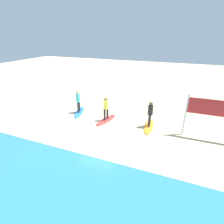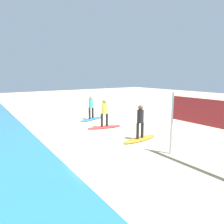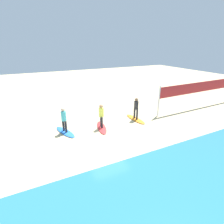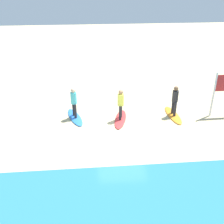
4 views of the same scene
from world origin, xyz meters
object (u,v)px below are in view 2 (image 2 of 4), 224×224
object	(u,v)px
surfboard_blue	(91,119)
surfboard_red	(104,127)
surfer_blue	(91,105)
surfboard_orange	(140,139)
surfer_orange	(140,119)
surfer_red	(104,111)

from	to	relation	value
surfboard_blue	surfboard_red	bearing A→B (deg)	62.09
surfer_blue	surfboard_orange	bearing A→B (deg)	177.31
surfboard_orange	surfer_orange	bearing A→B (deg)	-4.00
surfboard_red	surfer_blue	world-z (taller)	surfer_blue
surfboard_red	surfer_blue	size ratio (longest dim) A/B	1.28
surfboard_orange	surfer_red	bearing A→B (deg)	-90.40
surfer_orange	surfboard_blue	world-z (taller)	surfer_orange
surfer_orange	surfer_red	size ratio (longest dim) A/B	1.00
surfer_red	surfboard_blue	xyz separation A→B (m)	(2.42, -0.43, -0.99)
surfboard_red	surfboard_orange	bearing A→B (deg)	106.99
surfer_red	surfer_blue	bearing A→B (deg)	-10.19
surfboard_orange	surfboard_red	distance (m)	2.93
surfboard_orange	surfer_orange	distance (m)	0.99
surfboard_red	surfer_red	world-z (taller)	surfer_red
surfboard_orange	surfboard_blue	world-z (taller)	same
surfer_orange	surfboard_red	size ratio (longest dim) A/B	0.78
surfboard_blue	surfer_orange	bearing A→B (deg)	69.59
surfer_orange	surfer_red	world-z (taller)	same
surfer_red	surfboard_blue	bearing A→B (deg)	-10.19
surfboard_orange	surfboard_blue	size ratio (longest dim) A/B	1.00
surfboard_red	surfer_orange	bearing A→B (deg)	106.99
surfboard_orange	surfboard_blue	bearing A→B (deg)	-96.68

